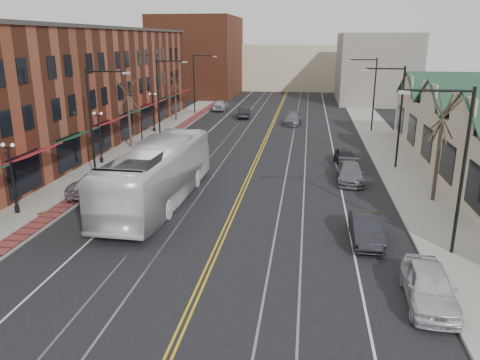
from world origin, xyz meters
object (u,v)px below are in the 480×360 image
(transit_bus, at_px, (158,174))
(parked_suv, at_px, (104,181))
(parked_car_d, at_px, (345,157))
(parked_car_b, at_px, (366,229))
(parked_car_a, at_px, (429,286))
(parked_car_c, at_px, (350,173))

(transit_bus, xyz_separation_m, parked_suv, (-4.30, 1.37, -1.10))
(transit_bus, height_order, parked_suv, transit_bus)
(parked_suv, distance_m, parked_car_d, 19.55)
(parked_car_d, bearing_deg, parked_car_b, -94.19)
(parked_car_a, distance_m, parked_car_b, 6.06)
(parked_car_a, relative_size, parked_car_c, 0.97)
(parked_suv, relative_size, parked_car_d, 1.55)
(transit_bus, xyz_separation_m, parked_car_b, (12.50, -4.25, -1.25))
(transit_bus, bearing_deg, parked_car_a, 146.79)
(parked_car_a, bearing_deg, parked_car_d, 97.54)
(transit_bus, distance_m, parked_car_c, 14.19)
(parked_car_b, bearing_deg, parked_suv, 161.14)
(transit_bus, relative_size, parked_car_a, 3.08)
(parked_suv, relative_size, parked_car_b, 1.43)
(parked_suv, relative_size, parked_car_c, 1.30)
(parked_car_c, bearing_deg, parked_car_d, 91.79)
(parked_car_b, xyz_separation_m, parked_car_c, (0.04, 10.78, -0.02))
(parked_car_d, bearing_deg, parked_suv, -153.44)
(parked_car_c, xyz_separation_m, parked_car_d, (-0.04, 4.85, -0.01))
(parked_car_b, height_order, parked_car_c, parked_car_b)
(parked_car_a, xyz_separation_m, parked_car_c, (-1.76, 16.56, -0.09))
(transit_bus, height_order, parked_car_c, transit_bus)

